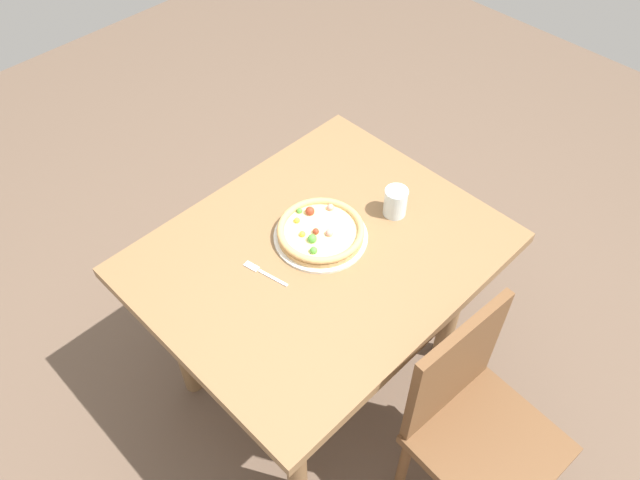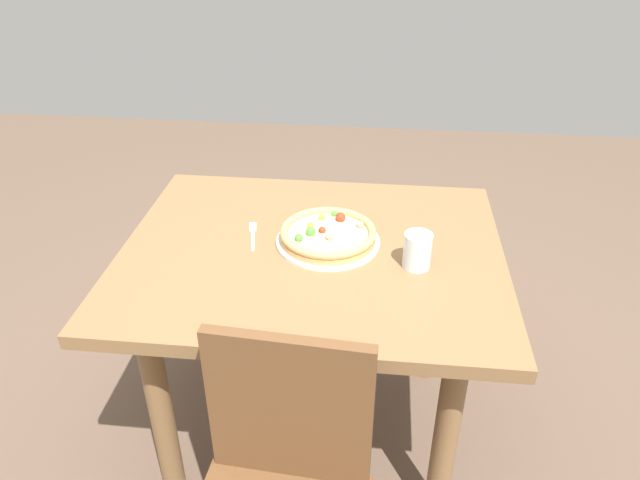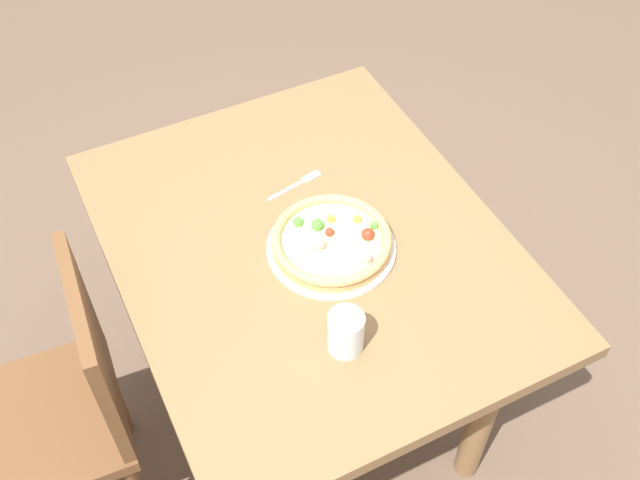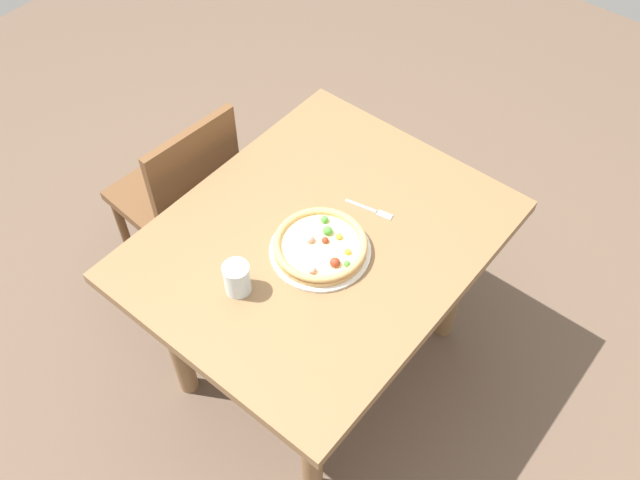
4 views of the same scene
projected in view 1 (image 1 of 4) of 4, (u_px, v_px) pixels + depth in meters
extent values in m
plane|color=brown|center=(319.00, 368.00, 2.60)|extent=(6.00, 6.00, 0.00)
cube|color=olive|center=(319.00, 255.00, 2.05)|extent=(1.13, 0.92, 0.04)
cylinder|color=olive|center=(296.00, 453.00, 1.99)|extent=(0.07, 0.07, 0.71)
cylinder|color=olive|center=(453.00, 303.00, 2.38)|extent=(0.07, 0.07, 0.71)
cylinder|color=olive|center=(180.00, 337.00, 2.28)|extent=(0.07, 0.07, 0.71)
cylinder|color=olive|center=(337.00, 220.00, 2.67)|extent=(0.07, 0.07, 0.71)
cylinder|color=brown|center=(547.00, 479.00, 2.08)|extent=(0.04, 0.04, 0.42)
cylinder|color=brown|center=(468.00, 407.00, 2.25)|extent=(0.04, 0.04, 0.42)
cylinder|color=brown|center=(403.00, 468.00, 2.10)|extent=(0.04, 0.04, 0.42)
cube|color=brown|center=(488.00, 445.00, 1.92)|extent=(0.43, 0.43, 0.04)
cube|color=brown|center=(455.00, 367.00, 1.84)|extent=(0.38, 0.06, 0.42)
cylinder|color=silver|center=(321.00, 236.00, 2.07)|extent=(0.31, 0.31, 0.01)
cylinder|color=tan|center=(321.00, 234.00, 2.06)|extent=(0.29, 0.29, 0.02)
cylinder|color=beige|center=(321.00, 231.00, 2.05)|extent=(0.25, 0.25, 0.01)
torus|color=tan|center=(321.00, 230.00, 2.04)|extent=(0.29, 0.29, 0.02)
sphere|color=#E58C7F|center=(330.00, 207.00, 2.11)|extent=(0.02, 0.02, 0.02)
sphere|color=gold|center=(297.00, 220.00, 2.07)|extent=(0.02, 0.02, 0.02)
sphere|color=maroon|center=(310.00, 211.00, 2.09)|extent=(0.03, 0.03, 0.03)
sphere|color=maroon|center=(316.00, 231.00, 2.03)|extent=(0.02, 0.02, 0.02)
sphere|color=#4C9E38|center=(314.00, 250.00, 1.98)|extent=(0.02, 0.02, 0.02)
sphere|color=#4C9E38|center=(300.00, 211.00, 2.10)|extent=(0.02, 0.02, 0.02)
sphere|color=#4C9E38|center=(312.00, 239.00, 2.01)|extent=(0.03, 0.03, 0.03)
sphere|color=gold|center=(302.00, 234.00, 2.03)|extent=(0.02, 0.02, 0.02)
sphere|color=#E58C7F|center=(329.00, 233.00, 2.03)|extent=(0.03, 0.03, 0.03)
cube|color=silver|center=(273.00, 278.00, 1.95)|extent=(0.03, 0.11, 0.00)
cube|color=silver|center=(252.00, 266.00, 1.99)|extent=(0.03, 0.05, 0.00)
cylinder|color=silver|center=(395.00, 202.00, 2.11)|extent=(0.08, 0.08, 0.10)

